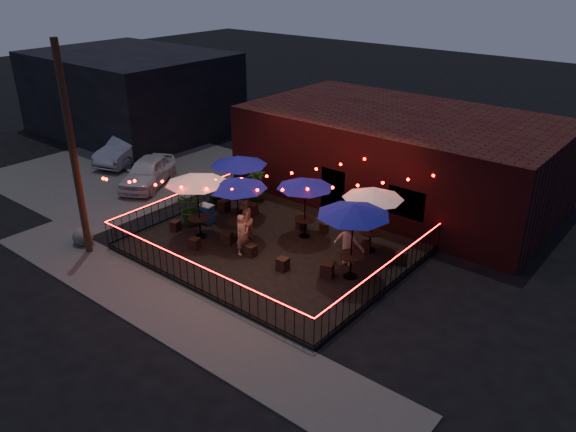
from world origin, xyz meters
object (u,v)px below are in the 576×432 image
(utility_pole, at_px, (73,153))
(cafe_table_4, at_px, (354,211))
(cafe_table_1, at_px, (239,161))
(cafe_table_0, at_px, (197,180))
(boulder, at_px, (83,237))
(cafe_table_3, at_px, (305,184))
(cafe_table_5, at_px, (373,195))
(cafe_table_2, at_px, (237,184))
(cooler, at_px, (207,213))

(utility_pole, bearing_deg, cafe_table_4, 27.18)
(cafe_table_4, bearing_deg, cafe_table_1, 168.02)
(cafe_table_0, xyz_separation_m, boulder, (-3.29, -3.22, -2.26))
(cafe_table_1, height_order, cafe_table_3, cafe_table_1)
(cafe_table_4, relative_size, cafe_table_5, 1.04)
(utility_pole, relative_size, cafe_table_4, 2.75)
(cafe_table_2, bearing_deg, cooler, 171.09)
(cafe_table_3, bearing_deg, cafe_table_4, -25.04)
(cafe_table_3, distance_m, cafe_table_5, 2.73)
(cafe_table_0, relative_size, cooler, 3.83)
(utility_pole, xyz_separation_m, cafe_table_1, (2.35, 6.03, -1.41))
(cafe_table_5, bearing_deg, cooler, -161.74)
(cafe_table_0, relative_size, boulder, 3.33)
(cooler, distance_m, boulder, 5.00)
(cafe_table_0, bearing_deg, cafe_table_5, 29.52)
(cafe_table_0, relative_size, cafe_table_3, 1.22)
(cafe_table_1, height_order, cafe_table_4, cafe_table_4)
(boulder, bearing_deg, cafe_table_4, 24.47)
(cooler, bearing_deg, cafe_table_3, 16.43)
(utility_pole, height_order, cafe_table_4, utility_pole)
(cafe_table_2, bearing_deg, cafe_table_1, 132.02)
(cafe_table_0, bearing_deg, boulder, -135.63)
(cafe_table_3, distance_m, cafe_table_4, 3.52)
(utility_pole, xyz_separation_m, cafe_table_0, (2.59, 3.43, -1.39))
(cafe_table_0, relative_size, cafe_table_4, 1.04)
(cafe_table_2, relative_size, boulder, 2.93)
(cafe_table_3, bearing_deg, cafe_table_2, -133.80)
(cafe_table_2, height_order, cafe_table_3, cafe_table_2)
(boulder, bearing_deg, cooler, 60.24)
(cafe_table_0, bearing_deg, cafe_table_2, 29.07)
(cafe_table_2, relative_size, cooler, 3.37)
(cafe_table_0, height_order, cafe_table_4, cafe_table_4)
(cafe_table_4, bearing_deg, cafe_table_3, 154.96)
(cafe_table_1, bearing_deg, cafe_table_2, -47.98)
(cafe_table_2, distance_m, cafe_table_3, 2.63)
(cafe_table_1, relative_size, cafe_table_5, 0.95)
(cafe_table_1, distance_m, cafe_table_2, 2.45)
(cafe_table_5, bearing_deg, cafe_table_1, -173.23)
(cafe_table_2, height_order, cafe_table_4, cafe_table_4)
(cafe_table_3, height_order, cafe_table_5, cafe_table_5)
(utility_pole, bearing_deg, cafe_table_1, 68.71)
(cooler, bearing_deg, boulder, -124.43)
(cafe_table_5, relative_size, cooler, 3.55)
(cafe_table_0, height_order, cooler, cafe_table_0)
(cafe_table_3, distance_m, cooler, 4.70)
(cafe_table_1, relative_size, cafe_table_3, 1.08)
(cafe_table_4, height_order, boulder, cafe_table_4)
(cafe_table_0, distance_m, cafe_table_2, 1.60)
(cafe_table_2, bearing_deg, cafe_table_5, 29.66)
(utility_pole, xyz_separation_m, cafe_table_3, (5.81, 6.10, -1.59))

